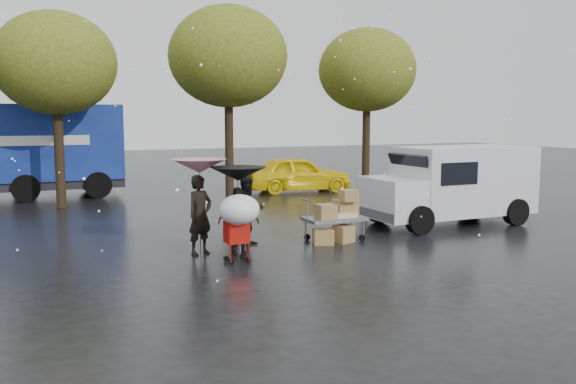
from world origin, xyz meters
name	(u,v)px	position (x,y,z in m)	size (l,w,h in m)	color
ground	(272,260)	(0.00, 0.00, 0.00)	(90.00, 90.00, 0.00)	black
person_pink	(200,215)	(-1.24, 1.18, 0.89)	(0.65, 0.42, 1.77)	black
person_middle	(248,211)	(0.08, 1.63, 0.82)	(0.80, 0.62, 1.65)	black
person_black	(239,222)	(-0.53, 0.64, 0.76)	(0.89, 0.37, 1.53)	black
umbrella_pink	(199,166)	(-1.24, 1.18, 1.97)	(1.20, 1.20, 2.12)	#4C4C4C
umbrella_black	(238,174)	(-0.53, 0.64, 1.81)	(1.22, 1.22, 1.97)	#4C4C4C
vendor_cart	(338,211)	(2.28, 1.23, 0.73)	(1.52, 0.80, 1.27)	slate
shopping_cart	(239,213)	(-0.76, -0.05, 1.06)	(0.84, 0.84, 1.46)	#A61009
white_van	(452,183)	(6.41, 1.97, 1.16)	(4.91, 2.18, 2.20)	silver
blue_truck	(13,152)	(-4.90, 13.00, 1.76)	(8.30, 2.60, 3.50)	navy
box_ground_near	(343,234)	(2.30, 0.97, 0.21)	(0.46, 0.37, 0.42)	olive
box_ground_far	(323,237)	(1.74, 0.97, 0.18)	(0.47, 0.37, 0.37)	olive
yellow_taxi	(298,174)	(5.59, 10.51, 0.74)	(1.74, 4.32, 1.47)	yellow
tree_row	(148,60)	(-0.47, 10.00, 5.02)	(21.60, 4.40, 7.12)	black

